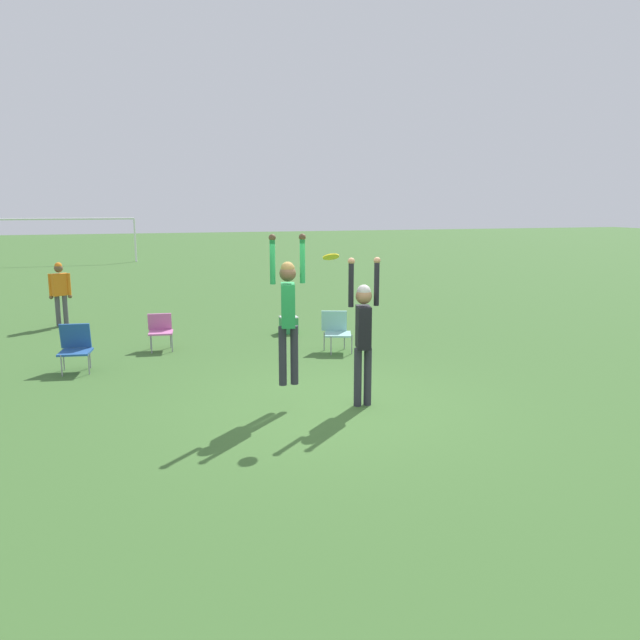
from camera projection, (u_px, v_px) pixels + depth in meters
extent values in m
plane|color=#3D662D|center=(333.00, 407.00, 9.58)|extent=(120.00, 120.00, 0.00)
cylinder|color=#2D2D38|center=(283.00, 356.00, 9.39)|extent=(0.12, 0.12, 0.91)
cylinder|color=#2D2D38|center=(294.00, 355.00, 9.44)|extent=(0.12, 0.12, 0.91)
cube|color=green|center=(288.00, 305.00, 9.28)|extent=(0.29, 0.44, 0.64)
sphere|color=brown|center=(288.00, 273.00, 9.19)|extent=(0.25, 0.25, 0.25)
sphere|color=olive|center=(288.00, 269.00, 9.18)|extent=(0.21, 0.21, 0.21)
cylinder|color=green|center=(273.00, 261.00, 9.09)|extent=(0.08, 0.08, 0.68)
sphere|color=brown|center=(272.00, 238.00, 9.02)|extent=(0.10, 0.10, 0.10)
cylinder|color=green|center=(302.00, 260.00, 9.22)|extent=(0.08, 0.08, 0.68)
sphere|color=brown|center=(302.00, 237.00, 9.16)|extent=(0.10, 0.10, 0.10)
cylinder|color=#2D2D38|center=(358.00, 377.00, 9.55)|extent=(0.12, 0.12, 0.91)
cylinder|color=#2D2D38|center=(368.00, 376.00, 9.59)|extent=(0.12, 0.12, 0.91)
cube|color=black|center=(363.00, 327.00, 9.43)|extent=(0.28, 0.40, 0.65)
sphere|color=#9E704C|center=(364.00, 296.00, 9.34)|extent=(0.25, 0.25, 0.25)
sphere|color=#B7B2AD|center=(364.00, 292.00, 9.33)|extent=(0.21, 0.21, 0.21)
cylinder|color=black|center=(351.00, 284.00, 9.24)|extent=(0.08, 0.08, 0.68)
sphere|color=#9E704C|center=(351.00, 261.00, 9.18)|extent=(0.10, 0.10, 0.10)
cylinder|color=black|center=(377.00, 283.00, 9.36)|extent=(0.08, 0.08, 0.68)
sphere|color=#9E704C|center=(377.00, 260.00, 9.30)|extent=(0.10, 0.10, 0.10)
cylinder|color=yellow|center=(331.00, 257.00, 9.00)|extent=(0.24, 0.23, 0.11)
cylinder|color=gray|center=(151.00, 344.00, 12.98)|extent=(0.02, 0.02, 0.40)
cylinder|color=gray|center=(172.00, 342.00, 13.10)|extent=(0.02, 0.02, 0.40)
cylinder|color=gray|center=(151.00, 340.00, 13.37)|extent=(0.02, 0.02, 0.40)
cylinder|color=gray|center=(171.00, 338.00, 13.50)|extent=(0.02, 0.02, 0.40)
cube|color=#C666A3|center=(161.00, 333.00, 13.20)|extent=(0.55, 0.55, 0.04)
cube|color=#C666A3|center=(160.00, 321.00, 13.38)|extent=(0.50, 0.15, 0.36)
cylinder|color=gray|center=(62.00, 366.00, 11.23)|extent=(0.02, 0.02, 0.40)
cylinder|color=gray|center=(89.00, 364.00, 11.36)|extent=(0.02, 0.02, 0.40)
cylinder|color=gray|center=(64.00, 360.00, 11.66)|extent=(0.02, 0.02, 0.40)
cylinder|color=gray|center=(90.00, 358.00, 11.80)|extent=(0.02, 0.02, 0.40)
cube|color=#235193|center=(75.00, 352.00, 11.48)|extent=(0.62, 0.62, 0.04)
cube|color=#235193|center=(75.00, 336.00, 11.67)|extent=(0.56, 0.20, 0.48)
cylinder|color=gray|center=(331.00, 346.00, 12.79)|extent=(0.02, 0.02, 0.40)
cylinder|color=gray|center=(352.00, 344.00, 12.93)|extent=(0.02, 0.02, 0.40)
cylinder|color=gray|center=(324.00, 341.00, 13.22)|extent=(0.02, 0.02, 0.40)
cylinder|color=gray|center=(344.00, 340.00, 13.36)|extent=(0.02, 0.02, 0.40)
cube|color=#8CC6C1|center=(338.00, 334.00, 13.04)|extent=(0.68, 0.68, 0.04)
cube|color=#8CC6C1|center=(334.00, 321.00, 13.23)|extent=(0.55, 0.28, 0.44)
cylinder|color=#4C4C51|center=(58.00, 311.00, 15.81)|extent=(0.12, 0.12, 0.79)
cylinder|color=#4C4C51|center=(65.00, 311.00, 15.86)|extent=(0.12, 0.12, 0.79)
cube|color=orange|center=(60.00, 285.00, 15.71)|extent=(0.44, 0.37, 0.56)
sphere|color=brown|center=(58.00, 268.00, 15.63)|extent=(0.21, 0.21, 0.21)
sphere|color=orange|center=(58.00, 266.00, 15.62)|extent=(0.18, 0.18, 0.18)
cylinder|color=orange|center=(50.00, 286.00, 15.65)|extent=(0.08, 0.08, 0.59)
sphere|color=brown|center=(51.00, 297.00, 15.70)|extent=(0.10, 0.10, 0.10)
cylinder|color=orange|center=(69.00, 285.00, 15.78)|extent=(0.08, 0.08, 0.59)
sphere|color=brown|center=(70.00, 296.00, 15.83)|extent=(0.10, 0.10, 0.10)
cube|color=#2D8C4C|center=(289.00, 325.00, 15.01)|extent=(0.40, 0.32, 0.38)
cube|color=silver|center=(289.00, 317.00, 14.97)|extent=(0.41, 0.32, 0.02)
cylinder|color=white|center=(135.00, 240.00, 33.36)|extent=(0.10, 0.10, 2.30)
cylinder|color=white|center=(63.00, 219.00, 32.12)|extent=(7.00, 0.10, 0.10)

